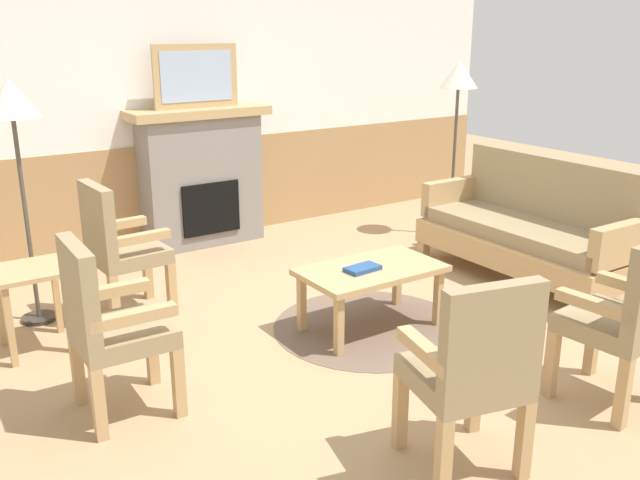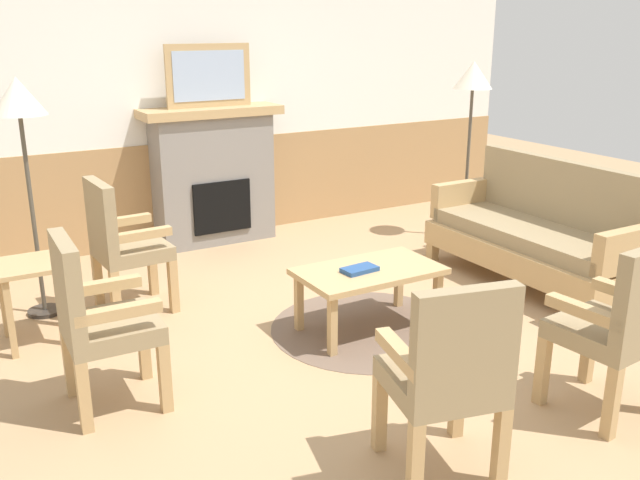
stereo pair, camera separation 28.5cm
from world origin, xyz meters
The scene contains 15 objects.
ground_plane centered at (0.00, 0.00, 0.00)m, with size 14.00×14.00×0.00m, color tan.
wall_back centered at (0.00, 2.60, 1.31)m, with size 7.20×0.14×2.70m.
fireplace centered at (0.00, 2.35, 0.65)m, with size 1.30×0.44×1.28m.
framed_picture centered at (0.00, 2.35, 1.56)m, with size 0.80×0.04×0.56m.
couch centered at (1.79, 0.00, 0.40)m, with size 0.70×1.80×0.98m.
coffee_table centered at (0.14, -0.06, 0.39)m, with size 0.96×0.56×0.44m.
round_rug centered at (0.14, -0.06, 0.00)m, with size 1.34×1.34×0.01m, color brown.
book_on_table centered at (0.05, -0.08, 0.46)m, with size 0.24×0.13×0.03m, color navy.
armchair_near_fireplace centered at (-1.21, 1.08, 0.54)m, with size 0.51×0.51×0.98m.
armchair_by_window_left centered at (-1.67, -0.18, 0.54)m, with size 0.49×0.49×0.98m.
armchair_front_left centered at (-0.46, -1.59, 0.54)m, with size 0.58×0.58×0.98m.
armchair_front_center centered at (0.65, -1.62, 0.54)m, with size 0.52×0.52×0.98m.
side_table centered at (-1.84, 0.87, 0.43)m, with size 0.44×0.44×0.55m.
floor_lamp_by_couch centered at (2.17, 1.27, 1.45)m, with size 0.36×0.36×1.68m.
floor_lamp_by_chairs centered at (-1.74, 1.34, 1.45)m, with size 0.36×0.36×1.68m.
Camera 2 is at (-2.35, -3.69, 2.02)m, focal length 38.97 mm.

